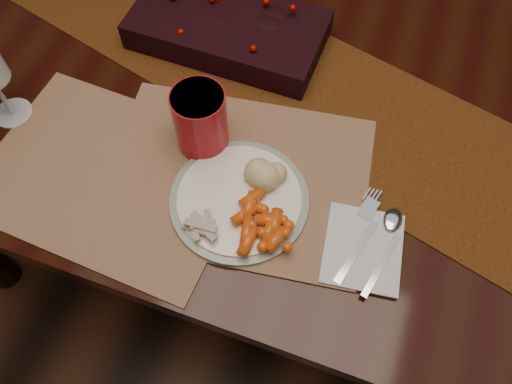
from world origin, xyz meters
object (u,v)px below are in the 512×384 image
(centerpiece, at_px, (228,26))
(placemat_main, at_px, (237,176))
(napkin, at_px, (363,248))
(mashed_potatoes, at_px, (261,173))
(turkey_shreds, at_px, (205,226))
(dining_table, at_px, (304,183))
(red_cup, at_px, (201,121))
(dinner_plate, at_px, (239,200))
(baby_carrots, at_px, (258,223))

(centerpiece, distance_m, placemat_main, 0.33)
(napkin, bearing_deg, mashed_potatoes, 156.47)
(turkey_shreds, xyz_separation_m, napkin, (0.25, 0.06, -0.02))
(dining_table, xyz_separation_m, turkey_shreds, (-0.09, -0.36, 0.40))
(turkey_shreds, distance_m, napkin, 0.26)
(centerpiece, relative_size, red_cup, 3.03)
(turkey_shreds, bearing_deg, dining_table, 75.66)
(dinner_plate, xyz_separation_m, red_cup, (-0.10, 0.09, 0.06))
(placemat_main, relative_size, red_cup, 3.61)
(placemat_main, distance_m, baby_carrots, 0.11)
(red_cup, bearing_deg, turkey_shreds, -66.09)
(placemat_main, distance_m, mashed_potatoes, 0.06)
(dinner_plate, bearing_deg, mashed_potatoes, 61.14)
(dinner_plate, bearing_deg, placemat_main, 115.64)
(centerpiece, bearing_deg, placemat_main, -66.36)
(dining_table, xyz_separation_m, centerpiece, (-0.22, 0.06, 0.42))
(placemat_main, xyz_separation_m, baby_carrots, (0.07, -0.09, 0.03))
(baby_carrots, distance_m, napkin, 0.18)
(placemat_main, height_order, baby_carrots, baby_carrots)
(dining_table, distance_m, dinner_plate, 0.49)
(dining_table, height_order, red_cup, red_cup)
(dining_table, bearing_deg, mashed_potatoes, -98.66)
(baby_carrots, relative_size, mashed_potatoes, 1.39)
(mashed_potatoes, bearing_deg, dinner_plate, -118.86)
(dinner_plate, height_order, baby_carrots, baby_carrots)
(centerpiece, xyz_separation_m, turkey_shreds, (0.12, -0.42, -0.01))
(dinner_plate, distance_m, napkin, 0.22)
(mashed_potatoes, bearing_deg, baby_carrots, -73.72)
(dinner_plate, bearing_deg, baby_carrots, -39.30)
(placemat_main, xyz_separation_m, napkin, (0.24, -0.06, 0.00))
(centerpiece, bearing_deg, baby_carrots, -62.46)
(mashed_potatoes, distance_m, red_cup, 0.14)
(red_cup, bearing_deg, placemat_main, -29.65)
(dining_table, xyz_separation_m, red_cup, (-0.17, -0.20, 0.44))
(napkin, xyz_separation_m, red_cup, (-0.32, 0.11, 0.06))
(napkin, relative_size, red_cup, 1.14)
(centerpiece, relative_size, mashed_potatoes, 4.43)
(baby_carrots, relative_size, napkin, 0.83)
(placemat_main, relative_size, mashed_potatoes, 5.29)
(placemat_main, height_order, dinner_plate, dinner_plate)
(placemat_main, bearing_deg, baby_carrots, -58.52)
(mashed_potatoes, bearing_deg, napkin, -16.26)
(dinner_plate, height_order, red_cup, red_cup)
(baby_carrots, bearing_deg, red_cup, 138.87)
(dinner_plate, relative_size, napkin, 1.65)
(turkey_shreds, bearing_deg, napkin, 12.73)
(red_cup, bearing_deg, baby_carrots, -41.13)
(centerpiece, bearing_deg, dining_table, -15.01)
(mashed_potatoes, bearing_deg, dining_table, 81.34)
(napkin, bearing_deg, baby_carrots, -179.24)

